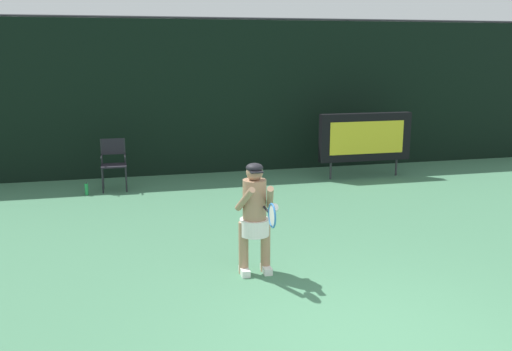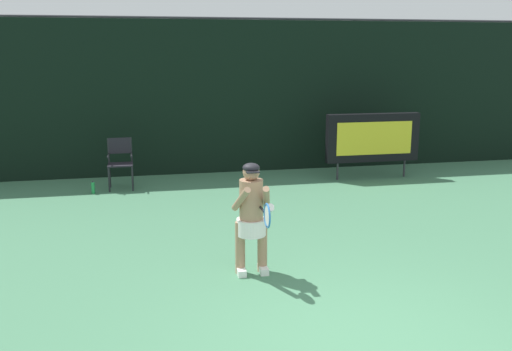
{
  "view_description": "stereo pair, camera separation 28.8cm",
  "coord_description": "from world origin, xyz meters",
  "px_view_note": "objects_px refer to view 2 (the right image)",
  "views": [
    {
      "loc": [
        -2.44,
        -4.7,
        2.91
      ],
      "look_at": [
        -0.47,
        3.34,
        1.05
      ],
      "focal_mm": 39.28,
      "sensor_mm": 36.0,
      "label": 1
    },
    {
      "loc": [
        -2.16,
        -4.76,
        2.91
      ],
      "look_at": [
        -0.47,
        3.34,
        1.05
      ],
      "focal_mm": 39.28,
      "sensor_mm": 36.0,
      "label": 2
    }
  ],
  "objects_px": {
    "scoreboard": "(373,138)",
    "water_bottle": "(93,188)",
    "tennis_player": "(251,214)",
    "tennis_racket": "(267,215)",
    "umpire_chair": "(120,160)"
  },
  "relations": [
    {
      "from": "scoreboard",
      "to": "water_bottle",
      "type": "height_order",
      "value": "scoreboard"
    },
    {
      "from": "tennis_player",
      "to": "tennis_racket",
      "type": "relative_size",
      "value": 2.48
    },
    {
      "from": "scoreboard",
      "to": "water_bottle",
      "type": "xyz_separation_m",
      "value": [
        -6.22,
        -0.18,
        -0.82
      ]
    },
    {
      "from": "water_bottle",
      "to": "tennis_racket",
      "type": "distance_m",
      "value": 5.89
    },
    {
      "from": "scoreboard",
      "to": "water_bottle",
      "type": "bearing_deg",
      "value": -178.3
    },
    {
      "from": "water_bottle",
      "to": "tennis_racket",
      "type": "xyz_separation_m",
      "value": [
        2.48,
        -5.28,
        0.81
      ]
    },
    {
      "from": "water_bottle",
      "to": "tennis_racket",
      "type": "relative_size",
      "value": 0.44
    },
    {
      "from": "tennis_player",
      "to": "scoreboard",
      "type": "bearing_deg",
      "value": 52.43
    },
    {
      "from": "umpire_chair",
      "to": "tennis_player",
      "type": "height_order",
      "value": "tennis_player"
    },
    {
      "from": "scoreboard",
      "to": "umpire_chair",
      "type": "relative_size",
      "value": 2.04
    },
    {
      "from": "scoreboard",
      "to": "tennis_player",
      "type": "bearing_deg",
      "value": -127.57
    },
    {
      "from": "tennis_racket",
      "to": "water_bottle",
      "type": "bearing_deg",
      "value": 133.69
    },
    {
      "from": "scoreboard",
      "to": "tennis_racket",
      "type": "bearing_deg",
      "value": -124.35
    },
    {
      "from": "tennis_player",
      "to": "tennis_racket",
      "type": "bearing_deg",
      "value": -79.15
    },
    {
      "from": "water_bottle",
      "to": "tennis_player",
      "type": "height_order",
      "value": "tennis_player"
    }
  ]
}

